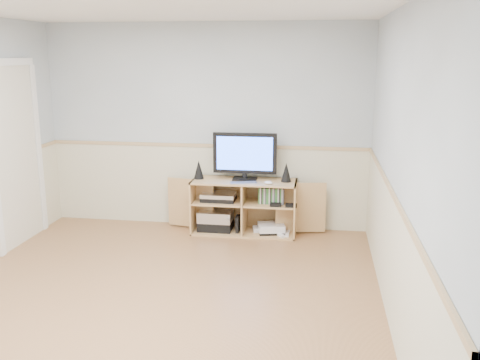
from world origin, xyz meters
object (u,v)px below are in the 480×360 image
(media_cabinet, at_px, (245,205))
(monitor, at_px, (245,155))
(keyboard, at_px, (243,183))
(game_consoles, at_px, (270,228))

(media_cabinet, distance_m, monitor, 0.62)
(keyboard, distance_m, game_consoles, 0.68)
(media_cabinet, relative_size, game_consoles, 4.23)
(media_cabinet, xyz_separation_m, game_consoles, (0.32, -0.07, -0.26))
(keyboard, bearing_deg, media_cabinet, 78.10)
(media_cabinet, relative_size, monitor, 2.57)
(game_consoles, bearing_deg, monitor, 169.32)
(media_cabinet, xyz_separation_m, keyboard, (0.01, -0.20, 0.32))
(media_cabinet, relative_size, keyboard, 6.24)
(monitor, height_order, keyboard, monitor)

